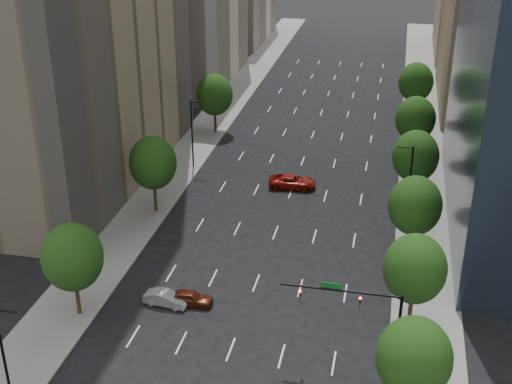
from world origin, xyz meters
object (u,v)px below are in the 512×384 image
Objects in this scene: traffic_signal at (366,312)px; car_red_far at (292,182)px; car_maroon at (190,298)px; car_silver at (166,298)px.

traffic_signal reaches higher than car_red_far.
car_maroon is at bearing 160.78° from traffic_signal.
traffic_signal is 17.05m from car_maroon.
traffic_signal is 18.83m from car_silver.
car_red_far is at bearing 108.56° from traffic_signal.
car_maroon is at bearing -69.97° from car_silver.
car_silver is at bearing 164.41° from traffic_signal.
car_red_far is (-10.58, 31.51, -4.38)m from traffic_signal.
car_red_far reaches higher than car_maroon.
traffic_signal is 1.61× the size of car_red_far.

